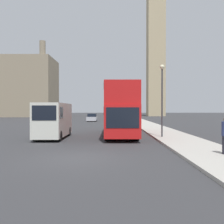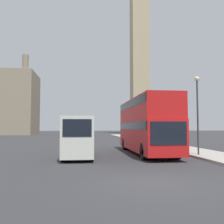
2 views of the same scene
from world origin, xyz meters
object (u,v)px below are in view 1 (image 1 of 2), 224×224
Objects in this scene: clock_tower at (157,7)px; white_van at (54,120)px; parked_sedan at (93,118)px; street_lamp at (163,89)px; red_double_decker_bus at (121,108)px.

white_van is (-19.40, -64.35, -35.20)m from clock_tower.
clock_tower reaches higher than parked_sedan.
parked_sedan is at bearing 105.46° from street_lamp.
white_van is at bearing -157.04° from red_double_decker_bus.
parked_sedan is (-4.55, 25.74, -1.75)m from red_double_decker_bus.
clock_tower is 12.59× the size of street_lamp.
street_lamp reaches higher than white_van.
street_lamp is at bearing -74.54° from parked_sedan.
street_lamp reaches higher than parked_sedan.
street_lamp is 29.40m from parked_sedan.
street_lamp is (-10.78, -64.50, -32.80)m from clock_tower.
clock_tower is at bearing 62.93° from parked_sedan.
red_double_decker_bus is at bearing -79.97° from parked_sedan.
clock_tower reaches higher than red_double_decker_bus.
street_lamp is (8.61, -0.15, 2.40)m from white_van.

